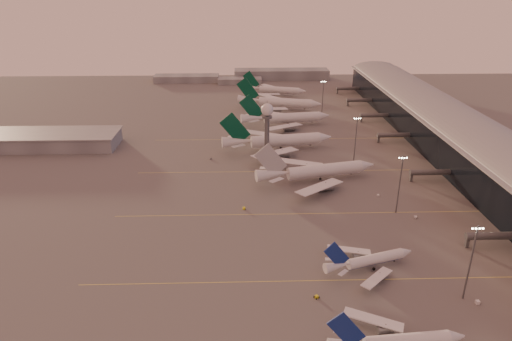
{
  "coord_description": "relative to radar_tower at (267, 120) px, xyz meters",
  "views": [
    {
      "loc": [
        -7.7,
        -109.77,
        88.65
      ],
      "look_at": [
        -2.02,
        78.89,
        9.44
      ],
      "focal_mm": 32.0,
      "sensor_mm": 36.0,
      "label": 1
    }
  ],
  "objects": [
    {
      "name": "ground",
      "position": [
        -5.0,
        -120.0,
        -20.95
      ],
      "size": [
        700.0,
        700.0,
        0.0
      ],
      "primitive_type": "plane",
      "color": "#4D4A4A",
      "rests_on": "ground"
    },
    {
      "name": "taxiway_markings",
      "position": [
        25.0,
        -64.0,
        -20.94
      ],
      "size": [
        180.0,
        185.25,
        0.02
      ],
      "color": "#EBD953",
      "rests_on": "ground"
    },
    {
      "name": "terminal",
      "position": [
        102.88,
        -9.91,
        -10.43
      ],
      "size": [
        57.0,
        362.0,
        23.04
      ],
      "color": "black",
      "rests_on": "ground"
    },
    {
      "name": "hangar",
      "position": [
        -125.0,
        20.0,
        -16.63
      ],
      "size": [
        82.0,
        27.0,
        8.5
      ],
      "color": "slate",
      "rests_on": "ground"
    },
    {
      "name": "radar_tower",
      "position": [
        0.0,
        0.0,
        0.0
      ],
      "size": [
        6.4,
        6.4,
        31.1
      ],
      "color": "#525459",
      "rests_on": "ground"
    },
    {
      "name": "mast_a",
      "position": [
        53.0,
        -120.0,
        -7.21
      ],
      "size": [
        3.6,
        0.56,
        25.0
      ],
      "color": "#525459",
      "rests_on": "ground"
    },
    {
      "name": "mast_b",
      "position": [
        50.0,
        -65.0,
        -7.21
      ],
      "size": [
        3.6,
        0.56,
        25.0
      ],
      "color": "#525459",
      "rests_on": "ground"
    },
    {
      "name": "mast_c",
      "position": [
        45.0,
        -10.0,
        -7.21
      ],
      "size": [
        3.6,
        0.56,
        25.0
      ],
      "color": "#525459",
      "rests_on": "ground"
    },
    {
      "name": "mast_d",
      "position": [
        43.0,
        80.0,
        -7.21
      ],
      "size": [
        3.6,
        0.56,
        25.0
      ],
      "color": "#525459",
      "rests_on": "ground"
    },
    {
      "name": "distant_horizon",
      "position": [
        -2.38,
        205.14,
        -17.06
      ],
      "size": [
        165.0,
        37.5,
        9.0
      ],
      "color": "slate",
      "rests_on": "ground"
    },
    {
      "name": "narrowbody_mid",
      "position": [
        28.49,
        -103.94,
        -18.28
      ],
      "size": [
        32.65,
        25.64,
        13.17
      ],
      "color": "silver",
      "rests_on": "ground"
    },
    {
      "name": "widebody_white",
      "position": [
        22.25,
        -32.08,
        -17.26
      ],
      "size": [
        59.41,
        47.07,
        21.25
      ],
      "color": "silver",
      "rests_on": "ground"
    },
    {
      "name": "greentail_a",
      "position": [
        6.95,
        11.14,
        -16.85
      ],
      "size": [
        63.5,
        50.9,
        23.18
      ],
      "color": "silver",
      "rests_on": "ground"
    },
    {
      "name": "greentail_b",
      "position": [
        15.6,
        57.33,
        -17.08
      ],
      "size": [
        60.06,
        48.19,
        21.89
      ],
      "color": "silver",
      "rests_on": "ground"
    },
    {
      "name": "greentail_c",
      "position": [
        14.41,
        97.02,
        -16.91
      ],
      "size": [
        61.93,
        49.44,
        22.86
      ],
      "color": "silver",
      "rests_on": "ground"
    },
    {
      "name": "greentail_d",
      "position": [
        13.94,
        142.24,
        -17.54
      ],
      "size": [
        51.84,
        41.29,
        19.32
      ],
      "color": "silver",
      "rests_on": "ground"
    },
    {
      "name": "gsv_catering_a",
      "position": [
        56.32,
        -122.75,
        -18.7
      ],
      "size": [
        5.52,
        2.7,
        4.49
      ],
      "color": "silver",
      "rests_on": "ground"
    },
    {
      "name": "gsv_tug_mid",
      "position": [
        8.92,
        -118.64,
        -20.5
      ],
      "size": [
        3.19,
        3.55,
        0.87
      ],
      "color": "yellow",
      "rests_on": "ground"
    },
    {
      "name": "gsv_truck_b",
      "position": [
        56.68,
        -70.43,
        -19.85
      ],
      "size": [
        5.6,
        2.78,
        2.16
      ],
      "color": "silver",
      "rests_on": "ground"
    },
    {
      "name": "gsv_truck_c",
      "position": [
        -12.2,
        -60.46,
        -19.84
      ],
      "size": [
        5.64,
        2.84,
        2.18
      ],
      "color": "yellow",
      "rests_on": "ground"
    },
    {
      "name": "gsv_catering_b",
      "position": [
        47.07,
        -49.69,
        -19.18
      ],
      "size": [
        4.48,
        2.38,
        3.54
      ],
      "color": "silver",
      "rests_on": "ground"
    },
    {
      "name": "gsv_tug_far",
      "position": [
        10.83,
        -29.59,
        -20.45
      ],
      "size": [
        3.33,
        3.96,
        0.97
      ],
      "color": "silver",
      "rests_on": "ground"
    },
    {
      "name": "gsv_truck_d",
      "position": [
        -29.94,
        -2.33,
        -19.94
      ],
      "size": [
        2.55,
        5.14,
        1.98
      ],
      "color": "#56595B",
      "rests_on": "ground"
    }
  ]
}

